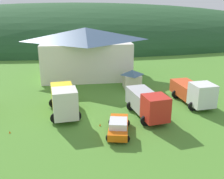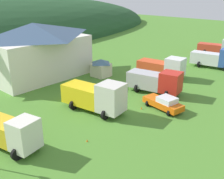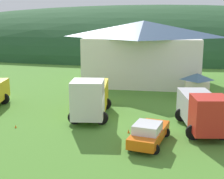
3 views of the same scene
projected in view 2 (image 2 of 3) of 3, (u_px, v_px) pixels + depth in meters
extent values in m
plane|color=#4C842D|center=(116.00, 112.00, 30.98)|extent=(200.00, 200.00, 0.00)
cube|color=white|center=(36.00, 57.00, 42.69)|extent=(14.65, 10.58, 6.21)
pyramid|color=#3D5675|center=(33.00, 30.00, 41.21)|extent=(15.82, 11.43, 2.18)
cube|color=beige|center=(101.00, 70.00, 43.10)|extent=(2.51, 2.55, 2.09)
pyramid|color=#42667F|center=(101.00, 61.00, 42.60)|extent=(2.71, 2.75, 0.73)
cube|color=silver|center=(24.00, 135.00, 22.51)|extent=(2.55, 2.35, 2.67)
cube|color=black|center=(24.00, 129.00, 22.26)|extent=(1.47, 1.78, 0.85)
cylinder|color=black|center=(35.00, 143.00, 23.76)|extent=(1.10, 0.30, 1.10)
cylinder|color=black|center=(17.00, 154.00, 22.21)|extent=(1.10, 0.30, 1.10)
cylinder|color=black|center=(4.00, 131.00, 25.74)|extent=(1.10, 0.30, 1.10)
cube|color=silver|center=(111.00, 98.00, 29.37)|extent=(2.90, 2.93, 3.16)
cube|color=black|center=(112.00, 92.00, 29.05)|extent=(1.63, 2.26, 1.01)
cube|color=yellow|center=(84.00, 95.00, 31.56)|extent=(3.18, 5.28, 2.21)
cylinder|color=black|center=(117.00, 107.00, 30.81)|extent=(1.10, 0.30, 1.10)
cylinder|color=black|center=(105.00, 115.00, 29.04)|extent=(1.10, 0.30, 1.10)
cylinder|color=black|center=(86.00, 99.00, 33.23)|extent=(1.10, 0.30, 1.10)
cylinder|color=black|center=(73.00, 105.00, 31.46)|extent=(1.10, 0.30, 1.10)
cube|color=red|center=(171.00, 82.00, 34.93)|extent=(2.85, 2.87, 2.66)
cube|color=black|center=(172.00, 78.00, 34.66)|extent=(1.63, 2.19, 0.85)
cube|color=#B2B2B7|center=(145.00, 80.00, 36.82)|extent=(3.20, 5.02, 2.08)
cylinder|color=black|center=(173.00, 89.00, 36.26)|extent=(1.10, 0.30, 1.10)
cylinder|color=black|center=(167.00, 95.00, 34.54)|extent=(1.10, 0.30, 1.10)
cylinder|color=black|center=(144.00, 84.00, 38.40)|extent=(1.10, 0.30, 1.10)
cylinder|color=black|center=(137.00, 88.00, 36.67)|extent=(1.10, 0.30, 1.10)
cube|color=white|center=(175.00, 67.00, 41.56)|extent=(2.84, 2.82, 2.75)
cube|color=black|center=(176.00, 63.00, 41.27)|extent=(1.59, 2.19, 0.88)
cube|color=#E04C23|center=(153.00, 66.00, 43.76)|extent=(3.07, 5.10, 1.73)
cylinder|color=black|center=(177.00, 74.00, 42.92)|extent=(1.10, 0.30, 1.10)
cylinder|color=black|center=(171.00, 77.00, 41.17)|extent=(1.10, 0.30, 1.10)
cylinder|color=black|center=(152.00, 69.00, 45.33)|extent=(1.10, 0.30, 1.10)
cylinder|color=black|center=(146.00, 72.00, 43.59)|extent=(1.10, 0.30, 1.10)
cube|color=silver|center=(206.00, 58.00, 48.22)|extent=(2.91, 5.22, 2.02)
cylinder|color=black|center=(202.00, 62.00, 49.72)|extent=(1.10, 0.30, 1.10)
cylinder|color=black|center=(199.00, 64.00, 48.20)|extent=(1.10, 0.30, 1.10)
cube|color=red|center=(210.00, 48.00, 57.60)|extent=(3.31, 5.24, 1.65)
cylinder|color=black|center=(207.00, 50.00, 59.10)|extent=(1.10, 0.30, 1.10)
cylinder|color=black|center=(205.00, 52.00, 57.38)|extent=(1.10, 0.30, 1.10)
cube|color=orange|center=(163.00, 103.00, 31.51)|extent=(2.79, 5.21, 0.70)
cube|color=silver|center=(167.00, 100.00, 30.84)|extent=(2.06, 2.27, 0.62)
cylinder|color=black|center=(178.00, 109.00, 30.84)|extent=(0.68, 0.24, 0.68)
cylinder|color=black|center=(169.00, 113.00, 29.93)|extent=(0.68, 0.24, 0.68)
cylinder|color=black|center=(157.00, 100.00, 33.35)|extent=(0.68, 0.24, 0.68)
cylinder|color=black|center=(148.00, 103.00, 32.43)|extent=(0.68, 0.24, 0.68)
cone|color=orange|center=(87.00, 142.00, 25.01)|extent=(0.36, 0.36, 0.48)
cone|color=orange|center=(141.00, 109.00, 31.69)|extent=(0.36, 0.36, 0.61)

